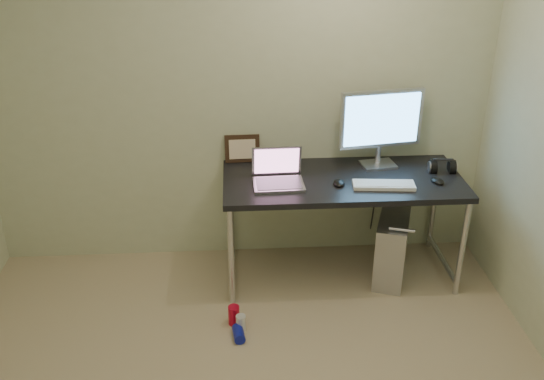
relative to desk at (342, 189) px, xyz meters
The scene contains 16 objects.
wall_back 0.97m from the desk, 153.01° to the left, with size 3.50×0.02×2.50m, color beige.
desk is the anchor object (origin of this frame).
tower_computer 0.57m from the desk, 12.34° to the right, with size 0.33×0.49×0.50m.
cable_a 0.51m from the desk, 44.52° to the left, with size 0.01×0.01×0.70m, color black.
cable_b 0.57m from the desk, 35.35° to the left, with size 0.01×0.01×0.72m, color black.
can_red 1.11m from the desk, 144.51° to the right, with size 0.07×0.07×0.13m, color red.
can_white 1.12m from the desk, 139.41° to the right, with size 0.06×0.06×0.11m, color silver.
can_blue 1.18m from the desk, 136.80° to the right, with size 0.07×0.07×0.12m, color #121B9F.
laptop 0.46m from the desk, behind, with size 0.34×0.28×0.23m.
monitor 0.52m from the desk, 35.24° to the left, with size 0.58×0.20×0.54m.
keyboard 0.30m from the desk, 31.24° to the right, with size 0.40×0.13×0.02m, color white.
mouse_right 0.63m from the desk, 10.03° to the right, with size 0.07×0.11×0.04m, color black.
mouse_left 0.14m from the desk, 114.57° to the right, with size 0.07×0.12×0.04m, color black.
headphones 0.71m from the desk, ahead, with size 0.18×0.11×0.12m.
picture_frame 0.76m from the desk, 153.96° to the left, with size 0.24×0.03×0.20m, color black.
webcam 0.53m from the desk, 144.41° to the left, with size 0.05×0.04×0.11m.
Camera 1 is at (-0.02, -2.23, 2.48)m, focal length 40.00 mm.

